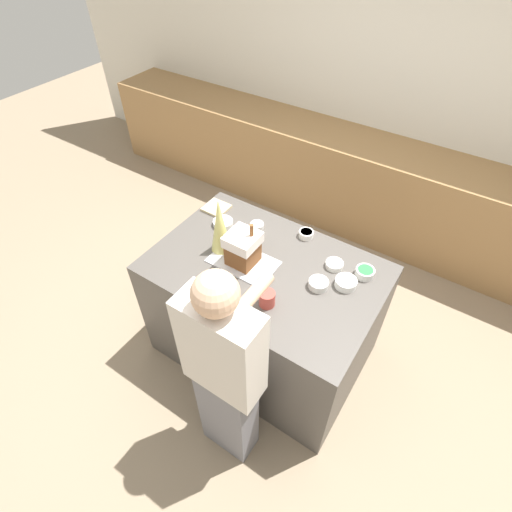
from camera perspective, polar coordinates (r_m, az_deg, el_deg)
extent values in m
plane|color=gray|center=(3.22, 1.08, -12.81)|extent=(12.00, 12.00, 0.00)
cube|color=white|center=(3.99, 19.61, 21.58)|extent=(8.00, 0.05, 2.60)
cube|color=#9E7547|center=(4.10, 15.30, 9.51)|extent=(6.00, 0.60, 0.91)
cube|color=#514C47|center=(2.85, 1.20, -7.91)|extent=(1.45, 0.97, 0.90)
cube|color=silver|center=(2.53, -1.84, -0.81)|extent=(0.42, 0.26, 0.01)
cube|color=brown|center=(2.48, -1.88, 0.45)|extent=(0.17, 0.17, 0.15)
cube|color=white|center=(2.40, -1.94, 2.33)|extent=(0.19, 0.19, 0.07)
cylinder|color=brown|center=(2.35, -0.64, 3.71)|extent=(0.02, 0.02, 0.08)
cone|color=#DBD675|center=(2.50, -5.18, 4.28)|extent=(0.13, 0.13, 0.39)
cylinder|color=silver|center=(2.41, 8.91, -3.97)|extent=(0.12, 0.12, 0.05)
cylinder|color=orange|center=(2.39, 8.96, -3.68)|extent=(0.10, 0.10, 0.01)
cylinder|color=white|center=(2.44, 12.71, -3.76)|extent=(0.13, 0.13, 0.05)
cylinder|color=yellow|center=(2.43, 12.78, -3.47)|extent=(0.11, 0.11, 0.01)
cylinder|color=white|center=(2.53, 15.28, -2.29)|extent=(0.12, 0.12, 0.05)
cylinder|color=green|center=(2.51, 15.37, -1.99)|extent=(0.10, 0.10, 0.01)
cylinder|color=white|center=(2.80, -4.74, 4.73)|extent=(0.14, 0.14, 0.04)
cylinder|color=pink|center=(2.79, -4.75, 4.96)|extent=(0.11, 0.11, 0.01)
cylinder|color=white|center=(2.72, 7.17, 3.14)|extent=(0.10, 0.10, 0.05)
cylinder|color=yellow|center=(2.71, 7.21, 3.41)|extent=(0.08, 0.08, 0.01)
cylinder|color=white|center=(2.77, 0.14, 4.36)|extent=(0.09, 0.09, 0.04)
cylinder|color=white|center=(2.76, 0.14, 4.57)|extent=(0.08, 0.08, 0.01)
cylinder|color=white|center=(2.54, 11.14, -1.21)|extent=(0.11, 0.11, 0.04)
cylinder|color=pink|center=(2.53, 11.18, -1.00)|extent=(0.09, 0.09, 0.01)
cube|color=#CCB78C|center=(2.95, -5.69, 6.85)|extent=(0.17, 0.16, 0.02)
cylinder|color=#B24238|center=(2.27, 1.59, -6.11)|extent=(0.09, 0.09, 0.10)
cube|color=slate|center=(2.56, -3.95, -21.33)|extent=(0.32, 0.18, 0.76)
cube|color=silver|center=(1.95, -4.95, -13.10)|extent=(0.41, 0.19, 0.61)
sphere|color=#DBAD89|center=(1.62, -5.82, -5.41)|extent=(0.21, 0.21, 0.21)
cylinder|color=#DBAD89|center=(1.94, -1.47, -6.70)|extent=(0.07, 0.41, 0.07)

